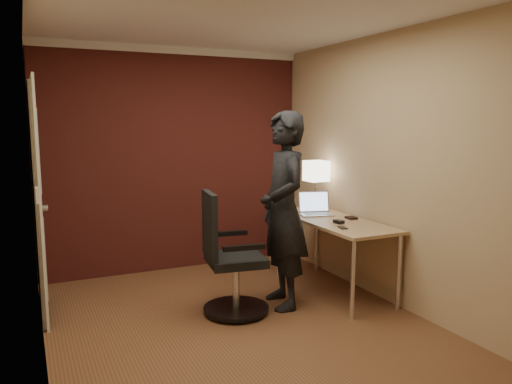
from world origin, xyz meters
The scene contains 9 objects.
room centered at (-0.27, 1.54, 1.37)m, with size 4.00×4.00×4.00m.
desk centered at (1.25, 0.53, 0.60)m, with size 0.60×1.50×0.73m.
desk_lamp centered at (1.31, 1.07, 1.15)m, with size 0.22×0.22×0.54m.
laptop centered at (1.16, 0.83, 0.79)m, with size 0.39×0.34×0.23m.
mouse centered at (1.12, 0.33, 0.75)m, with size 0.06×0.10×0.03m, color black.
phone centered at (1.03, 0.14, 0.73)m, with size 0.06×0.12×0.01m, color black.
wallet centered at (1.36, 0.46, 0.74)m, with size 0.09×0.11×0.02m, color black.
office_chair centered at (0.01, 0.39, 0.47)m, with size 0.58×0.64×1.07m.
person centered at (0.55, 0.38, 0.89)m, with size 0.65×0.43×1.78m, color black.
Camera 1 is at (-1.56, -3.53, 1.70)m, focal length 35.00 mm.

